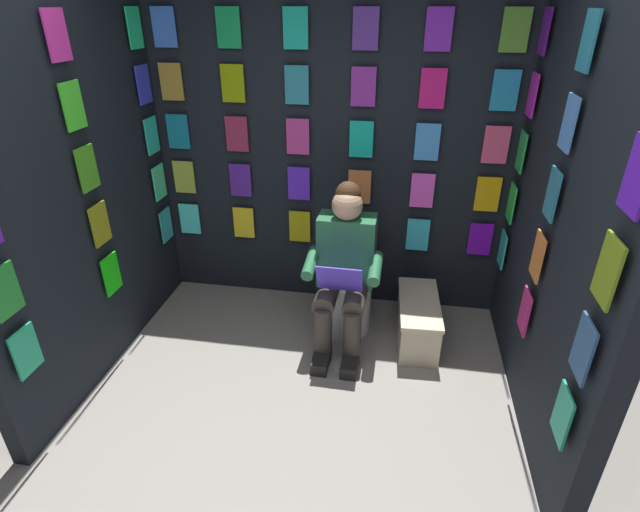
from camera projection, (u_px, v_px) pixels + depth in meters
ground_plane at (268, 503)px, 2.45m from camera, size 30.00×30.00×0.00m
display_wall_back at (331, 161)px, 3.70m from camera, size 2.78×0.14×2.33m
display_wall_left at (561, 230)px, 2.57m from camera, size 0.14×2.00×2.33m
display_wall_right at (82, 199)px, 2.99m from camera, size 0.14×2.00×2.33m
toilet at (347, 286)px, 3.70m from camera, size 0.41×0.56×0.77m
person_reading at (344, 269)px, 3.37m from camera, size 0.53×0.68×1.19m
comic_longbox_near at (418, 320)px, 3.57m from camera, size 0.32×0.69×0.33m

